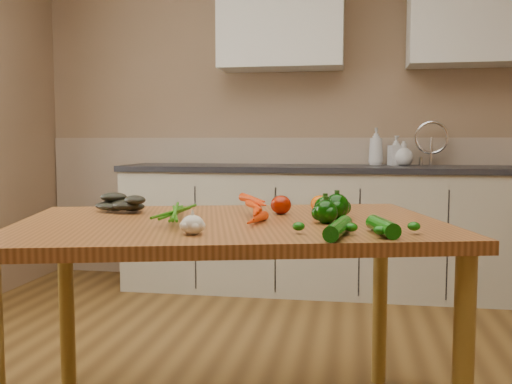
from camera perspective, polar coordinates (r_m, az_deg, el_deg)
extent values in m
cube|color=#97795B|center=(4.42, 4.12, 8.03)|extent=(4.00, 0.02, 2.60)
cube|color=tan|center=(4.43, 4.02, -1.70)|extent=(3.98, 0.03, 1.10)
cube|color=#B3AD95|center=(4.14, 6.37, -3.88)|extent=(2.80, 0.60, 0.86)
cube|color=#29292E|center=(4.09, 6.43, 2.36)|extent=(2.84, 0.64, 0.04)
cube|color=#99999E|center=(4.12, 17.38, 1.62)|extent=(0.55, 0.42, 0.10)
cylinder|color=silver|center=(4.29, 17.12, 4.16)|extent=(0.02, 0.02, 0.24)
cube|color=silver|center=(4.33, 2.54, 16.78)|extent=(0.90, 0.35, 0.70)
cube|color=silver|center=(4.37, 20.48, 16.37)|extent=(0.80, 0.35, 0.70)
cube|color=#995A2C|center=(2.03, -2.59, -3.45)|extent=(1.68, 1.30, 0.04)
cylinder|color=olive|center=(1.89, 19.98, -16.87)|extent=(0.06, 0.06, 0.75)
cylinder|color=olive|center=(2.59, -18.41, -10.83)|extent=(0.06, 0.06, 0.75)
cylinder|color=olive|center=(2.63, 12.29, -10.44)|extent=(0.06, 0.06, 0.75)
imported|color=silver|center=(4.24, 11.90, 4.49)|extent=(0.11, 0.11, 0.27)
imported|color=silver|center=(4.22, 13.83, 4.05)|extent=(0.12, 0.12, 0.21)
imported|color=silver|center=(4.20, 14.56, 3.76)|extent=(0.16, 0.16, 0.17)
ellipsoid|color=silver|center=(1.73, -6.36, -3.28)|extent=(0.07, 0.07, 0.06)
sphere|color=#063102|center=(2.06, 6.92, -1.62)|extent=(0.08, 0.08, 0.08)
sphere|color=#063102|center=(2.08, 8.08, -1.44)|extent=(0.09, 0.09, 0.09)
sphere|color=#063102|center=(1.96, 7.01, -1.99)|extent=(0.08, 0.08, 0.08)
ellipsoid|color=#8C1502|center=(2.19, 2.51, -1.29)|extent=(0.08, 0.08, 0.07)
ellipsoid|color=#D75605|center=(2.25, 6.41, -1.20)|extent=(0.07, 0.07, 0.07)
ellipsoid|color=#D75605|center=(2.19, 7.97, -1.53)|extent=(0.06, 0.06, 0.06)
cylinder|color=#0A4C08|center=(1.76, 12.56, -3.41)|extent=(0.10, 0.20, 0.05)
cylinder|color=#0A4C08|center=(1.71, 8.24, -3.60)|extent=(0.08, 0.25, 0.05)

